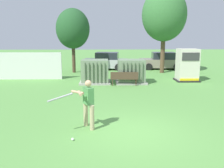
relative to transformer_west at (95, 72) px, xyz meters
The scene contains 12 objects.
ground_plane 9.01m from the transformer_west, 79.59° to the right, with size 96.00×96.00×0.00m, color #5B9947.
fence_panel 5.23m from the transformer_west, 161.33° to the left, with size 4.80×0.12×2.00m, color silver.
transformer_west is the anchor object (origin of this frame).
transformer_mid_west 2.48m from the transformer_west, ahead, with size 2.10×1.70×1.62m.
generator_enclosure 6.62m from the transformer_west, ahead, with size 1.60×1.40×2.30m.
park_bench 2.16m from the transformer_west, 24.91° to the right, with size 1.82×0.48×0.92m.
batter 8.34m from the transformer_west, 89.65° to the right, with size 1.48×1.09×1.74m.
sports_ball 9.44m from the transformer_west, 92.11° to the right, with size 0.09×0.09×0.09m, color white.
tree_left 6.17m from the transformer_west, 112.35° to the left, with size 2.88×2.88×5.50m.
tree_center_left 8.42m from the transformer_west, 39.06° to the left, with size 3.75×3.75×7.16m.
parked_car_leftmost 7.02m from the transformer_west, 83.63° to the left, with size 4.39×2.35×1.62m.
parked_car_left_of_center 9.33m from the transformer_west, 48.32° to the left, with size 4.30×2.12×1.62m.
Camera 1 is at (-0.93, -7.88, 3.29)m, focal length 39.50 mm.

